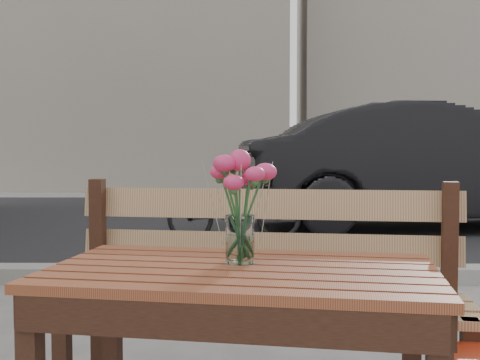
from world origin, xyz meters
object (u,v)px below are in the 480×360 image
object	(u,v)px
main_table	(242,306)
bicycle	(235,205)
main_vase	(240,193)
parked_car	(427,167)

from	to	relation	value
main_table	bicycle	xyz separation A→B (m)	(-0.11, 4.99, -0.18)
main_vase	parked_car	world-z (taller)	parked_car
main_table	parked_car	distance (m)	6.49
main_vase	parked_car	distance (m)	6.43
main_vase	parked_car	size ratio (longest dim) A/B	0.07
main_table	main_vase	bearing A→B (deg)	103.95
main_table	bicycle	world-z (taller)	bicycle
parked_car	bicycle	xyz separation A→B (m)	(-2.46, -1.06, -0.39)
bicycle	main_table	bearing A→B (deg)	174.18
main_table	parked_car	size ratio (longest dim) A/B	0.25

